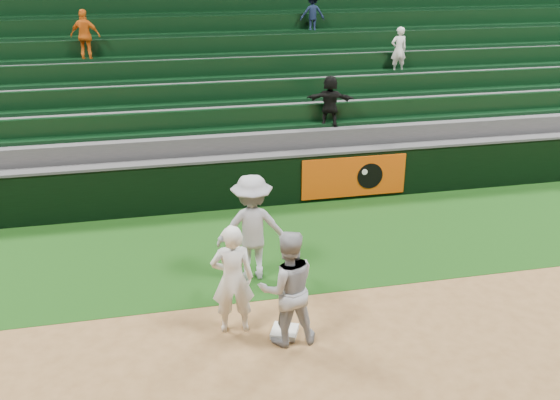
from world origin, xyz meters
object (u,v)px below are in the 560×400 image
object	(u,v)px
baserunner	(287,288)
first_base	(285,331)
base_coach	(252,228)
first_baseman	(233,279)

from	to	relation	value
baserunner	first_base	bearing A→B (deg)	-89.26
first_base	baserunner	world-z (taller)	baserunner
base_coach	first_base	bearing A→B (deg)	99.96
first_baseman	first_base	bearing A→B (deg)	163.49
first_baseman	baserunner	distance (m)	0.91
first_base	baserunner	distance (m)	0.92
first_baseman	baserunner	size ratio (longest dim) A/B	0.99
first_base	first_baseman	xyz separation A→B (m)	(-0.78, 0.30, 0.89)
first_baseman	base_coach	size ratio (longest dim) A/B	0.92
baserunner	first_baseman	bearing A→B (deg)	-31.79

